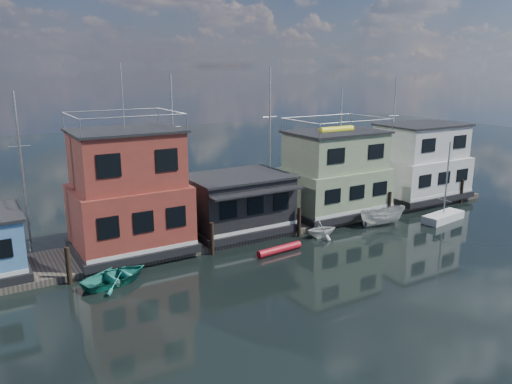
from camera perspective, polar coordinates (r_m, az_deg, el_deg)
ground at (r=28.30m, az=10.90°, el=-11.34°), size 160.00×160.00×0.00m
dock at (r=37.31m, az=-1.37°, el=-4.37°), size 48.00×5.00×0.40m
houseboat_red at (r=33.06m, az=-14.35°, el=-0.21°), size 7.40×5.90×11.86m
houseboat_dark at (r=36.42m, az=-2.06°, el=-1.20°), size 7.40×6.10×4.06m
houseboat_green at (r=41.12m, az=8.99°, el=2.05°), size 8.40×5.90×7.03m
houseboat_white at (r=48.03m, az=18.25°, el=3.23°), size 8.40×5.90×6.66m
pilings at (r=34.57m, az=0.43°, el=-4.32°), size 42.28×0.28×2.20m
background_masts at (r=43.44m, az=0.18°, el=5.55°), size 36.40×0.16×12.00m
dinghy_white at (r=36.49m, az=7.45°, el=-4.23°), size 2.65×2.39×1.24m
motorboat at (r=40.03m, az=14.24°, el=-2.71°), size 4.07×2.33×1.48m
day_sailer at (r=42.77m, az=20.62°, el=-2.60°), size 4.20×1.89×6.40m
red_kayak at (r=33.38m, az=2.69°, el=-6.57°), size 3.44×0.79×0.50m
dinghy_teal at (r=29.99m, az=-15.71°, el=-9.26°), size 4.58×3.81×0.82m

